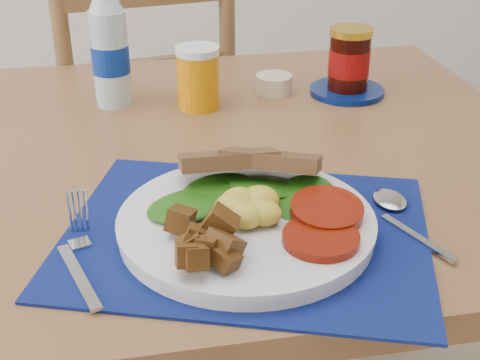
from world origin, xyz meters
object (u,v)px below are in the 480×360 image
at_px(juice_glass, 198,79).
at_px(water_bottle, 110,50).
at_px(jam_on_saucer, 349,65).
at_px(chair_far, 143,112).
at_px(breakfast_plate, 242,219).

bearing_deg(juice_glass, water_bottle, 163.38).
bearing_deg(water_bottle, jam_on_saucer, -3.95).
relative_size(chair_far, breakfast_plate, 3.70).
relative_size(water_bottle, juice_glass, 2.17).
xyz_separation_m(breakfast_plate, jam_on_saucer, (0.28, 0.45, 0.03)).
relative_size(water_bottle, jam_on_saucer, 1.62).
xyz_separation_m(chair_far, water_bottle, (-0.06, -0.39, 0.27)).
relative_size(juice_glass, jam_on_saucer, 0.75).
height_order(chair_far, water_bottle, chair_far).
bearing_deg(water_bottle, breakfast_plate, -73.52).
bearing_deg(chair_far, breakfast_plate, 85.71).
bearing_deg(jam_on_saucer, juice_glass, -177.05).
height_order(water_bottle, juice_glass, water_bottle).
bearing_deg(jam_on_saucer, chair_far, 130.51).
bearing_deg(breakfast_plate, juice_glass, 98.66).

